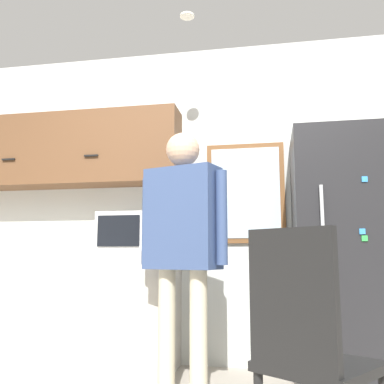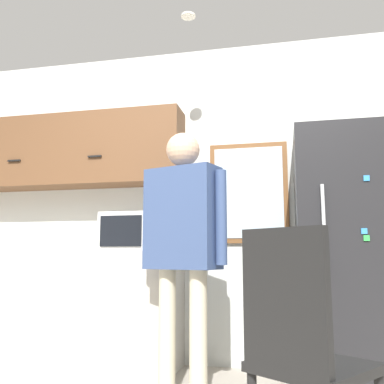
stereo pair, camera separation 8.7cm
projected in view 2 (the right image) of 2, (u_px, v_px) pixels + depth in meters
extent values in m
cube|color=silver|center=(190.00, 200.00, 3.69)|extent=(6.00, 0.06, 2.70)
cube|color=#BCB7AD|center=(46.00, 308.00, 3.46)|extent=(2.16, 0.62, 0.91)
cube|color=brown|center=(64.00, 152.00, 3.81)|extent=(2.16, 0.31, 0.63)
cube|color=black|center=(14.00, 161.00, 3.72)|extent=(0.12, 0.01, 0.01)
cube|color=black|center=(95.00, 156.00, 3.56)|extent=(0.12, 0.01, 0.01)
cube|color=white|center=(135.00, 232.00, 3.38)|extent=(0.47, 0.40, 0.30)
cube|color=black|center=(121.00, 231.00, 3.19)|extent=(0.33, 0.01, 0.23)
cube|color=#B2B2B2|center=(151.00, 230.00, 3.14)|extent=(0.07, 0.01, 0.24)
cylinder|color=beige|center=(167.00, 332.00, 2.72)|extent=(0.11, 0.11, 0.79)
cylinder|color=beige|center=(198.00, 335.00, 2.61)|extent=(0.11, 0.11, 0.79)
cube|color=#384C7A|center=(183.00, 218.00, 2.77)|extent=(0.52, 0.36, 0.65)
sphere|color=#D8AD8C|center=(183.00, 150.00, 2.84)|extent=(0.22, 0.22, 0.22)
cylinder|color=#384C7A|center=(148.00, 221.00, 2.91)|extent=(0.07, 0.07, 0.58)
cylinder|color=#384C7A|center=(221.00, 217.00, 2.63)|extent=(0.07, 0.07, 0.58)
cube|color=#232326|center=(350.00, 255.00, 2.99)|extent=(0.71, 0.68, 1.76)
cylinder|color=silver|center=(324.00, 232.00, 2.70)|extent=(0.02, 0.02, 0.62)
cube|color=#338CDB|center=(364.00, 231.00, 2.67)|extent=(0.04, 0.01, 0.04)
cube|color=#338CDB|center=(367.00, 178.00, 2.71)|extent=(0.04, 0.01, 0.04)
cube|color=green|center=(367.00, 238.00, 2.66)|extent=(0.04, 0.01, 0.04)
cube|color=black|center=(314.00, 367.00, 1.76)|extent=(0.59, 0.59, 0.04)
cube|color=black|center=(284.00, 297.00, 1.67)|extent=(0.34, 0.26, 0.55)
cube|color=brown|center=(249.00, 193.00, 3.55)|extent=(0.64, 0.04, 0.83)
cube|color=silver|center=(249.00, 192.00, 3.53)|extent=(0.56, 0.01, 0.75)
cylinder|color=white|center=(188.00, 16.00, 3.25)|extent=(0.11, 0.11, 0.01)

